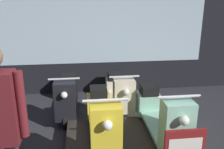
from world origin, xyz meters
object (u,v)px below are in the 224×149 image
Objects in this scene: scooter_display_right at (161,116)px; scooter_backrow_0 at (68,96)px; scooter_display_left at (102,119)px; scooter_backrow_1 at (119,94)px.

scooter_backrow_0 is (-1.38, 1.39, -0.20)m from scooter_display_right.
scooter_display_left is 0.84m from scooter_display_right.
scooter_display_left is 1.00× the size of scooter_display_right.
scooter_display_right is at bearing 0.00° from scooter_display_left.
scooter_display_left is at bearing -68.60° from scooter_backrow_0.
scooter_display_right reaches higher than scooter_backrow_0.
scooter_backrow_1 is (0.99, 0.00, 0.00)m from scooter_backrow_0.
scooter_display_left is at bearing -107.73° from scooter_backrow_1.
scooter_display_right reaches higher than scooter_backrow_1.
scooter_backrow_0 and scooter_backrow_1 have the same top height.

